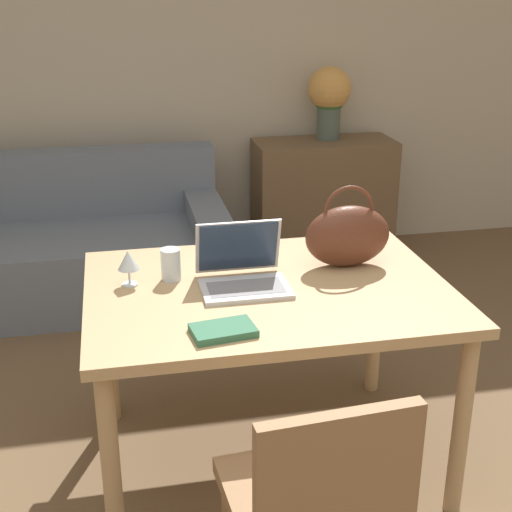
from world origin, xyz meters
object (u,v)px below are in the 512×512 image
couch (59,252)px  drinking_glass (171,264)px  wine_glass (128,261)px  handbag (348,235)px  chair (317,502)px  flower_vase (329,96)px  laptop (242,269)px

couch → drinking_glass: size_ratio=16.29×
wine_glass → handbag: bearing=1.6°
chair → wine_glass: (-0.44, 0.96, 0.35)m
flower_vase → couch: bearing=-167.1°
flower_vase → drinking_glass: bearing=-120.8°
chair → handbag: handbag is taller
couch → handbag: handbag is taller
chair → flower_vase: 3.23m
chair → drinking_glass: size_ratio=7.22×
chair → wine_glass: size_ratio=6.51×
wine_glass → handbag: size_ratio=0.40×
wine_glass → handbag: handbag is taller
drinking_glass → handbag: bearing=0.1°
wine_glass → flower_vase: flower_vase is taller
chair → flower_vase: flower_vase is taller
wine_glass → flower_vase: size_ratio=0.28×
couch → laptop: 1.99m
laptop → handbag: bearing=12.4°
couch → laptop: (0.78, -1.75, 0.53)m
chair → laptop: bearing=88.1°
couch → drinking_glass: 1.82m
laptop → handbag: handbag is taller
chair → drinking_glass: drinking_glass is taller
laptop → drinking_glass: (-0.25, 0.09, -0.00)m
drinking_glass → flower_vase: flower_vase is taller
drinking_glass → handbag: (0.68, 0.00, 0.07)m
drinking_glass → wine_glass: size_ratio=0.90×
couch → handbag: 2.13m
laptop → drinking_glass: 0.26m
couch → drinking_glass: (0.53, -1.66, 0.53)m
drinking_glass → chair: bearing=-73.8°
flower_vase → wine_glass: bearing=-123.5°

